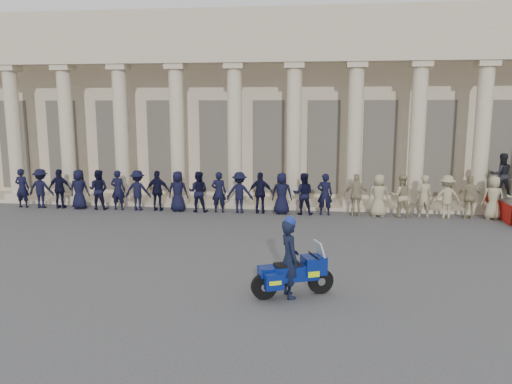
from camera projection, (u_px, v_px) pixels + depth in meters
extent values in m
plane|color=#434346|center=(235.00, 261.00, 14.49)|extent=(90.00, 90.00, 0.00)
cube|color=#BDAA8D|center=(277.00, 106.00, 28.41)|extent=(40.00, 10.00, 9.00)
cube|color=#BDAA8D|center=(266.00, 202.00, 23.09)|extent=(40.00, 2.60, 0.15)
cube|color=#BDAA8D|center=(264.00, 51.00, 21.18)|extent=(35.80, 1.00, 1.00)
cube|color=#BDAA8D|center=(264.00, 24.00, 21.00)|extent=(35.80, 1.00, 1.20)
cube|color=#BDAA8D|center=(19.00, 195.00, 23.66)|extent=(0.90, 0.90, 0.30)
cylinder|color=#BDAA8D|center=(14.00, 133.00, 23.17)|extent=(0.64, 0.64, 5.60)
cube|color=#BDAA8D|center=(9.00, 68.00, 22.68)|extent=(0.85, 0.85, 0.24)
cube|color=#BDAA8D|center=(71.00, 196.00, 23.35)|extent=(0.90, 0.90, 0.30)
cylinder|color=#BDAA8D|center=(67.00, 133.00, 22.86)|extent=(0.64, 0.64, 5.60)
cube|color=#BDAA8D|center=(63.00, 68.00, 22.37)|extent=(0.85, 0.85, 0.24)
cube|color=#BDAA8D|center=(124.00, 198.00, 23.04)|extent=(0.90, 0.90, 0.30)
cylinder|color=#BDAA8D|center=(121.00, 134.00, 22.55)|extent=(0.64, 0.64, 5.60)
cube|color=#BDAA8D|center=(118.00, 67.00, 22.06)|extent=(0.85, 0.85, 0.24)
cube|color=#BDAA8D|center=(179.00, 199.00, 22.73)|extent=(0.90, 0.90, 0.30)
cylinder|color=#BDAA8D|center=(177.00, 134.00, 22.24)|extent=(0.64, 0.64, 5.60)
cube|color=#BDAA8D|center=(176.00, 67.00, 21.75)|extent=(0.85, 0.85, 0.24)
cube|color=#BDAA8D|center=(235.00, 200.00, 22.42)|extent=(0.90, 0.90, 0.30)
cylinder|color=#BDAA8D|center=(235.00, 134.00, 21.93)|extent=(0.64, 0.64, 5.60)
cube|color=#BDAA8D|center=(234.00, 66.00, 21.44)|extent=(0.85, 0.85, 0.24)
cube|color=#BDAA8D|center=(293.00, 201.00, 22.11)|extent=(0.90, 0.90, 0.30)
cylinder|color=#BDAA8D|center=(294.00, 135.00, 21.62)|extent=(0.64, 0.64, 5.60)
cube|color=#BDAA8D|center=(295.00, 65.00, 21.13)|extent=(0.85, 0.85, 0.24)
cube|color=#BDAA8D|center=(352.00, 203.00, 21.80)|extent=(0.90, 0.90, 0.30)
cylinder|color=#BDAA8D|center=(355.00, 135.00, 21.31)|extent=(0.64, 0.64, 5.60)
cube|color=#BDAA8D|center=(357.00, 65.00, 20.82)|extent=(0.85, 0.85, 0.24)
cube|color=#BDAA8D|center=(414.00, 204.00, 21.49)|extent=(0.90, 0.90, 0.30)
cylinder|color=#BDAA8D|center=(417.00, 135.00, 21.00)|extent=(0.64, 0.64, 5.60)
cube|color=#BDAA8D|center=(421.00, 64.00, 20.51)|extent=(0.85, 0.85, 0.24)
cube|color=#BDAA8D|center=(477.00, 206.00, 21.18)|extent=(0.90, 0.90, 0.30)
cylinder|color=#BDAA8D|center=(482.00, 136.00, 20.69)|extent=(0.64, 0.64, 5.60)
cube|color=#BDAA8D|center=(487.00, 64.00, 20.20)|extent=(0.85, 0.85, 0.24)
cube|color=black|center=(15.00, 144.00, 25.42)|extent=(1.30, 0.12, 4.20)
cube|color=black|center=(63.00, 145.00, 25.11)|extent=(1.30, 0.12, 4.20)
cube|color=black|center=(113.00, 145.00, 24.80)|extent=(1.30, 0.12, 4.20)
cube|color=black|center=(163.00, 146.00, 24.49)|extent=(1.30, 0.12, 4.20)
cube|color=black|center=(215.00, 146.00, 24.18)|extent=(1.30, 0.12, 4.20)
cube|color=black|center=(268.00, 147.00, 23.87)|extent=(1.30, 0.12, 4.20)
cube|color=black|center=(323.00, 147.00, 23.56)|extent=(1.30, 0.12, 4.20)
cube|color=black|center=(379.00, 148.00, 23.25)|extent=(1.30, 0.12, 4.20)
cube|color=black|center=(437.00, 148.00, 22.94)|extent=(1.30, 0.12, 4.20)
cube|color=black|center=(496.00, 149.00, 22.63)|extent=(1.30, 0.12, 4.20)
imported|color=black|center=(22.00, 188.00, 22.18)|extent=(0.64, 0.42, 1.74)
imported|color=black|center=(41.00, 188.00, 22.07)|extent=(1.13, 0.65, 1.74)
imported|color=black|center=(60.00, 189.00, 21.97)|extent=(1.02, 0.43, 1.74)
imported|color=black|center=(79.00, 189.00, 21.86)|extent=(0.85, 0.55, 1.74)
imported|color=black|center=(99.00, 190.00, 21.76)|extent=(0.85, 0.66, 1.74)
imported|color=black|center=(118.00, 190.00, 21.65)|extent=(0.64, 0.42, 1.74)
imported|color=black|center=(138.00, 190.00, 21.54)|extent=(1.13, 0.65, 1.74)
imported|color=black|center=(158.00, 191.00, 21.44)|extent=(1.02, 0.43, 1.74)
imported|color=black|center=(178.00, 191.00, 21.33)|extent=(0.85, 0.55, 1.74)
imported|color=black|center=(198.00, 192.00, 21.22)|extent=(0.85, 0.66, 1.74)
imported|color=black|center=(219.00, 192.00, 21.12)|extent=(0.64, 0.42, 1.74)
imported|color=black|center=(240.00, 193.00, 21.01)|extent=(1.13, 0.65, 1.74)
imported|color=black|center=(261.00, 193.00, 20.91)|extent=(1.02, 0.43, 1.74)
imported|color=black|center=(282.00, 193.00, 20.80)|extent=(0.85, 0.55, 1.74)
imported|color=black|center=(303.00, 194.00, 20.69)|extent=(0.85, 0.66, 1.74)
imported|color=black|center=(325.00, 194.00, 20.59)|extent=(0.64, 0.42, 1.74)
imported|color=#9B8E6B|center=(357.00, 195.00, 20.43)|extent=(1.02, 0.43, 1.74)
imported|color=#9B8E6B|center=(379.00, 195.00, 20.33)|extent=(0.85, 0.55, 1.74)
imported|color=#9B8E6B|center=(401.00, 196.00, 20.22)|extent=(0.85, 0.66, 1.74)
imported|color=#9B8E6B|center=(424.00, 196.00, 20.11)|extent=(0.64, 0.42, 1.74)
imported|color=#9B8E6B|center=(447.00, 197.00, 20.01)|extent=(1.13, 0.65, 1.74)
imported|color=#9B8E6B|center=(470.00, 197.00, 19.90)|extent=(1.02, 0.43, 1.74)
imported|color=#9B8E6B|center=(493.00, 198.00, 19.79)|extent=(0.85, 0.55, 1.74)
cube|color=#A3130D|center=(498.00, 208.00, 20.20)|extent=(0.04, 3.03, 0.76)
imported|color=black|center=(501.00, 175.00, 20.16)|extent=(0.85, 0.66, 1.74)
cylinder|color=black|center=(321.00, 281.00, 11.95)|extent=(0.62, 0.36, 0.62)
cylinder|color=black|center=(264.00, 286.00, 11.58)|extent=(0.62, 0.36, 0.62)
cube|color=navy|center=(295.00, 272.00, 11.73)|extent=(1.15, 0.77, 0.36)
cube|color=navy|center=(314.00, 265.00, 11.83)|extent=(0.66, 0.65, 0.42)
cube|color=silver|center=(313.00, 273.00, 11.86)|extent=(0.30, 0.34, 0.11)
cube|color=#B2BFCC|center=(320.00, 251.00, 11.81)|extent=(0.34, 0.47, 0.50)
cube|color=black|center=(287.00, 265.00, 11.65)|extent=(0.68, 0.53, 0.09)
cube|color=navy|center=(266.00, 272.00, 11.53)|extent=(0.42, 0.42, 0.21)
cube|color=navy|center=(274.00, 282.00, 11.30)|extent=(0.47, 0.35, 0.38)
cube|color=#C5EF0C|center=(274.00, 282.00, 11.30)|extent=(0.35, 0.31, 0.09)
cube|color=navy|center=(266.00, 273.00, 11.87)|extent=(0.47, 0.35, 0.38)
cube|color=#C5EF0C|center=(266.00, 273.00, 11.87)|extent=(0.35, 0.31, 0.09)
cylinder|color=silver|center=(273.00, 283.00, 11.87)|extent=(0.56, 0.30, 0.09)
cylinder|color=black|center=(314.00, 256.00, 11.79)|extent=(0.28, 0.62, 0.03)
imported|color=black|center=(289.00, 259.00, 11.63)|extent=(0.67, 0.80, 1.86)
sphere|color=navy|center=(290.00, 222.00, 11.49)|extent=(0.28, 0.28, 0.28)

